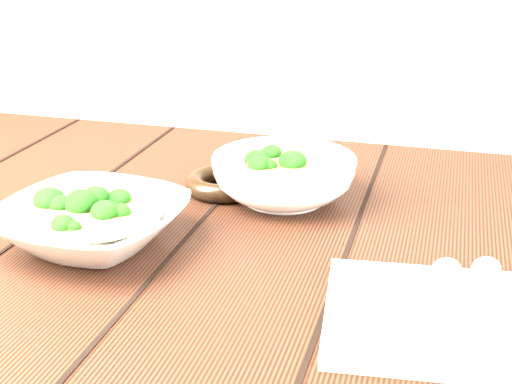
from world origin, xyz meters
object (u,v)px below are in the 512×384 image
(table, at_px, (218,302))
(trivet, at_px, (224,183))
(napkin, at_px, (448,318))
(soup_bowl_back, at_px, (284,177))
(soup_bowl_front, at_px, (92,223))

(table, relative_size, trivet, 10.65)
(trivet, bearing_deg, napkin, -40.66)
(soup_bowl_back, bearing_deg, trivet, 177.13)
(soup_bowl_back, bearing_deg, soup_bowl_front, -132.78)
(soup_bowl_back, distance_m, napkin, 0.36)
(soup_bowl_front, bearing_deg, trivet, 64.49)
(trivet, relative_size, napkin, 0.47)
(trivet, height_order, napkin, trivet)
(soup_bowl_back, distance_m, trivet, 0.09)
(table, distance_m, trivet, 0.17)
(soup_bowl_front, xyz_separation_m, trivet, (0.10, 0.21, -0.02))
(soup_bowl_back, bearing_deg, napkin, -49.45)
(soup_bowl_front, xyz_separation_m, napkin, (0.43, -0.07, -0.02))
(table, relative_size, napkin, 4.97)
(soup_bowl_back, relative_size, trivet, 2.21)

